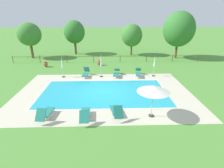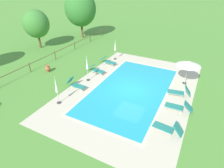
{
  "view_description": "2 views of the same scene",
  "coord_description": "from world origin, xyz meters",
  "px_view_note": "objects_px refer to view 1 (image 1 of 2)",
  "views": [
    {
      "loc": [
        0.22,
        -14.45,
        6.51
      ],
      "look_at": [
        0.7,
        0.5,
        0.6
      ],
      "focal_mm": 28.75,
      "sensor_mm": 36.0,
      "label": 1
    },
    {
      "loc": [
        -13.31,
        -4.98,
        8.79
      ],
      "look_at": [
        -1.56,
        1.08,
        1.06
      ],
      "focal_mm": 30.29,
      "sensor_mm": 36.0,
      "label": 2
    }
  ],
  "objects_px": {
    "patio_umbrella_closed_row_centre": "(155,63)",
    "tree_far_west": "(132,35)",
    "sun_lounger_north_far": "(116,73)",
    "patio_umbrella_closed_row_west": "(62,64)",
    "sun_lounger_north_near_steps": "(86,73)",
    "patio_umbrella_open_foreground": "(154,89)",
    "patio_umbrella_closed_row_mid_west": "(101,63)",
    "sun_lounger_north_mid": "(46,113)",
    "terracotta_urn_near_fence": "(46,64)",
    "tree_west_mid": "(179,29)",
    "tree_centre": "(29,34)",
    "sun_lounger_north_end": "(116,111)",
    "sun_lounger_south_mid": "(85,114)",
    "tree_east_mid": "(74,32)",
    "sun_lounger_south_near_corner": "(138,73)",
    "terracotta_urn_by_tree": "(99,62)"
  },
  "relations": [
    {
      "from": "sun_lounger_north_mid",
      "to": "terracotta_urn_near_fence",
      "type": "height_order",
      "value": "sun_lounger_north_mid"
    },
    {
      "from": "tree_far_west",
      "to": "tree_centre",
      "type": "bearing_deg",
      "value": -174.08
    },
    {
      "from": "sun_lounger_north_end",
      "to": "tree_centre",
      "type": "height_order",
      "value": "tree_centre"
    },
    {
      "from": "sun_lounger_north_end",
      "to": "patio_umbrella_open_foreground",
      "type": "height_order",
      "value": "patio_umbrella_open_foreground"
    },
    {
      "from": "sun_lounger_north_far",
      "to": "sun_lounger_north_end",
      "type": "relative_size",
      "value": 1.11
    },
    {
      "from": "terracotta_urn_near_fence",
      "to": "patio_umbrella_closed_row_centre",
      "type": "bearing_deg",
      "value": -17.27
    },
    {
      "from": "sun_lounger_south_mid",
      "to": "terracotta_urn_near_fence",
      "type": "distance_m",
      "value": 14.12
    },
    {
      "from": "sun_lounger_north_end",
      "to": "terracotta_urn_near_fence",
      "type": "bearing_deg",
      "value": 124.74
    },
    {
      "from": "sun_lounger_north_near_steps",
      "to": "sun_lounger_north_mid",
      "type": "xyz_separation_m",
      "value": [
        -1.77,
        -8.41,
        -0.0
      ]
    },
    {
      "from": "patio_umbrella_open_foreground",
      "to": "terracotta_urn_near_fence",
      "type": "distance_m",
      "value": 16.56
    },
    {
      "from": "patio_umbrella_closed_row_mid_west",
      "to": "sun_lounger_north_end",
      "type": "bearing_deg",
      "value": -81.6
    },
    {
      "from": "tree_west_mid",
      "to": "tree_east_mid",
      "type": "distance_m",
      "value": 16.42
    },
    {
      "from": "sun_lounger_north_end",
      "to": "tree_centre",
      "type": "bearing_deg",
      "value": 124.73
    },
    {
      "from": "tree_east_mid",
      "to": "tree_west_mid",
      "type": "bearing_deg",
      "value": -12.16
    },
    {
      "from": "terracotta_urn_by_tree",
      "to": "tree_east_mid",
      "type": "relative_size",
      "value": 0.13
    },
    {
      "from": "sun_lounger_north_near_steps",
      "to": "patio_umbrella_open_foreground",
      "type": "distance_m",
      "value": 10.06
    },
    {
      "from": "sun_lounger_north_far",
      "to": "patio_umbrella_closed_row_west",
      "type": "height_order",
      "value": "patio_umbrella_closed_row_west"
    },
    {
      "from": "sun_lounger_north_near_steps",
      "to": "terracotta_urn_near_fence",
      "type": "relative_size",
      "value": 2.52
    },
    {
      "from": "sun_lounger_north_far",
      "to": "sun_lounger_north_mid",
      "type": "bearing_deg",
      "value": -121.49
    },
    {
      "from": "sun_lounger_north_far",
      "to": "sun_lounger_south_near_corner",
      "type": "xyz_separation_m",
      "value": [
        2.43,
        -0.07,
        0.01
      ]
    },
    {
      "from": "patio_umbrella_closed_row_west",
      "to": "patio_umbrella_closed_row_mid_west",
      "type": "relative_size",
      "value": 0.95
    },
    {
      "from": "sun_lounger_north_far",
      "to": "patio_umbrella_closed_row_centre",
      "type": "relative_size",
      "value": 0.91
    },
    {
      "from": "sun_lounger_south_mid",
      "to": "patio_umbrella_closed_row_mid_west",
      "type": "distance_m",
      "value": 8.59
    },
    {
      "from": "sun_lounger_north_end",
      "to": "sun_lounger_south_mid",
      "type": "distance_m",
      "value": 2.08
    },
    {
      "from": "sun_lounger_south_near_corner",
      "to": "terracotta_urn_by_tree",
      "type": "bearing_deg",
      "value": 134.05
    },
    {
      "from": "tree_west_mid",
      "to": "sun_lounger_south_mid",
      "type": "bearing_deg",
      "value": -125.69
    },
    {
      "from": "tree_west_mid",
      "to": "tree_centre",
      "type": "height_order",
      "value": "tree_west_mid"
    },
    {
      "from": "patio_umbrella_closed_row_west",
      "to": "sun_lounger_north_near_steps",
      "type": "bearing_deg",
      "value": 2.99
    },
    {
      "from": "sun_lounger_north_near_steps",
      "to": "patio_umbrella_closed_row_centre",
      "type": "relative_size",
      "value": 0.81
    },
    {
      "from": "patio_umbrella_closed_row_mid_west",
      "to": "sun_lounger_north_near_steps",
      "type": "bearing_deg",
      "value": 175.71
    },
    {
      "from": "sun_lounger_south_mid",
      "to": "tree_far_west",
      "type": "height_order",
      "value": "tree_far_west"
    },
    {
      "from": "patio_umbrella_closed_row_centre",
      "to": "tree_far_west",
      "type": "bearing_deg",
      "value": 95.53
    },
    {
      "from": "patio_umbrella_open_foreground",
      "to": "tree_east_mid",
      "type": "bearing_deg",
      "value": 112.0
    },
    {
      "from": "patio_umbrella_closed_row_west",
      "to": "tree_west_mid",
      "type": "height_order",
      "value": "tree_west_mid"
    },
    {
      "from": "patio_umbrella_open_foreground",
      "to": "patio_umbrella_closed_row_mid_west",
      "type": "height_order",
      "value": "patio_umbrella_closed_row_mid_west"
    },
    {
      "from": "sun_lounger_north_near_steps",
      "to": "tree_far_west",
      "type": "bearing_deg",
      "value": 59.16
    },
    {
      "from": "patio_umbrella_open_foreground",
      "to": "patio_umbrella_closed_row_mid_west",
      "type": "distance_m",
      "value": 9.03
    },
    {
      "from": "sun_lounger_south_mid",
      "to": "patio_umbrella_open_foreground",
      "type": "height_order",
      "value": "patio_umbrella_open_foreground"
    },
    {
      "from": "sun_lounger_south_mid",
      "to": "tree_east_mid",
      "type": "distance_m",
      "value": 21.12
    },
    {
      "from": "tree_centre",
      "to": "sun_lounger_south_near_corner",
      "type": "bearing_deg",
      "value": -31.63
    },
    {
      "from": "terracotta_urn_by_tree",
      "to": "tree_far_west",
      "type": "bearing_deg",
      "value": 50.61
    },
    {
      "from": "sun_lounger_north_near_steps",
      "to": "tree_east_mid",
      "type": "distance_m",
      "value": 12.71
    },
    {
      "from": "terracotta_urn_near_fence",
      "to": "tree_west_mid",
      "type": "relative_size",
      "value": 0.11
    },
    {
      "from": "sun_lounger_north_far",
      "to": "tree_west_mid",
      "type": "height_order",
      "value": "tree_west_mid"
    },
    {
      "from": "sun_lounger_north_mid",
      "to": "sun_lounger_north_end",
      "type": "xyz_separation_m",
      "value": [
        4.68,
        0.13,
        0.01
      ]
    },
    {
      "from": "tree_west_mid",
      "to": "tree_centre",
      "type": "xyz_separation_m",
      "value": [
        -22.31,
        0.71,
        -0.74
      ]
    },
    {
      "from": "patio_umbrella_closed_row_mid_west",
      "to": "tree_west_mid",
      "type": "bearing_deg",
      "value": 37.03
    },
    {
      "from": "patio_umbrella_closed_row_west",
      "to": "patio_umbrella_open_foreground",
      "type": "bearing_deg",
      "value": -47.0
    },
    {
      "from": "sun_lounger_north_far",
      "to": "tree_east_mid",
      "type": "bearing_deg",
      "value": 117.92
    },
    {
      "from": "sun_lounger_north_far",
      "to": "sun_lounger_north_end",
      "type": "distance_m",
      "value": 8.31
    }
  ]
}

